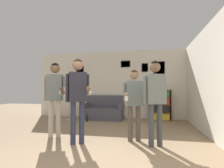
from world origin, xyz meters
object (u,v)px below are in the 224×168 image
object	(u,v)px
person_player_foreground_center	(78,90)
person_spectator_near_bookshelf	(155,93)
drinking_cup	(160,88)
floor_lamp	(70,90)
person_watcher_holding_cup	(134,97)
person_player_foreground_left	(55,91)
bottle_on_floor	(87,118)
couch	(103,111)
bookshelf	(160,105)

from	to	relation	value
person_player_foreground_center	person_spectator_near_bookshelf	xyz separation A→B (m)	(1.60, 0.18, -0.05)
person_spectator_near_bookshelf	drinking_cup	bearing A→B (deg)	84.81
floor_lamp	person_watcher_holding_cup	distance (m)	3.37
floor_lamp	person_player_foreground_left	world-z (taller)	person_player_foreground_left
bottle_on_floor	drinking_cup	xyz separation A→B (m)	(2.58, 0.83, 1.07)
floor_lamp	person_watcher_holding_cup	size ratio (longest dim) A/B	1.00
person_player_foreground_center	person_watcher_holding_cup	xyz separation A→B (m)	(1.16, 0.45, -0.16)
couch	person_spectator_near_bookshelf	xyz separation A→B (m)	(1.87, -2.93, 0.78)
couch	person_player_foreground_left	distance (m)	2.93
drinking_cup	person_player_foreground_left	bearing A→B (deg)	-131.46
couch	person_player_foreground_left	xyz separation A→B (m)	(-0.46, -2.77, 0.82)
floor_lamp	person_player_foreground_left	size ratio (longest dim) A/B	0.89
person_spectator_near_bookshelf	bottle_on_floor	bearing A→B (deg)	134.92
person_player_foreground_center	person_watcher_holding_cup	bearing A→B (deg)	21.41
person_player_foreground_left	floor_lamp	bearing A→B (deg)	107.35
bookshelf	person_spectator_near_bookshelf	world-z (taller)	person_spectator_near_bookshelf
person_watcher_holding_cup	bottle_on_floor	bearing A→B (deg)	132.37
person_player_foreground_left	person_player_foreground_center	distance (m)	0.81
couch	drinking_cup	world-z (taller)	drinking_cup
couch	floor_lamp	world-z (taller)	floor_lamp
person_player_foreground_center	drinking_cup	size ratio (longest dim) A/B	18.91
person_spectator_near_bookshelf	person_player_foreground_left	bearing A→B (deg)	175.97
person_player_foreground_center	person_watcher_holding_cup	distance (m)	1.25
drinking_cup	bookshelf	bearing A→B (deg)	179.67
couch	bottle_on_floor	size ratio (longest dim) A/B	5.46
couch	person_player_foreground_left	world-z (taller)	person_player_foreground_left
person_watcher_holding_cup	couch	bearing A→B (deg)	118.21
bookshelf	person_spectator_near_bookshelf	size ratio (longest dim) A/B	0.65
couch	bookshelf	xyz separation A→B (m)	(2.14, 0.20, 0.27)
bookshelf	person_spectator_near_bookshelf	bearing A→B (deg)	-94.88
couch	bottle_on_floor	distance (m)	0.78
bookshelf	drinking_cup	world-z (taller)	drinking_cup
person_watcher_holding_cup	floor_lamp	bearing A→B (deg)	140.37
person_player_foreground_center	person_spectator_near_bookshelf	distance (m)	1.61
bookshelf	person_player_foreground_left	xyz separation A→B (m)	(-2.60, -2.97, 0.55)
couch	bottle_on_floor	bearing A→B (deg)	-123.80
person_player_foreground_left	person_spectator_near_bookshelf	world-z (taller)	person_player_foreground_left
person_spectator_near_bookshelf	bookshelf	bearing A→B (deg)	85.12
bookshelf	person_player_foreground_left	size ratio (longest dim) A/B	0.63
bottle_on_floor	person_spectator_near_bookshelf	bearing A→B (deg)	-45.08
person_player_foreground_left	bottle_on_floor	xyz separation A→B (m)	(0.04, 2.14, -1.00)
person_watcher_holding_cup	person_spectator_near_bookshelf	bearing A→B (deg)	-31.69
drinking_cup	bottle_on_floor	bearing A→B (deg)	-162.25
drinking_cup	floor_lamp	bearing A→B (deg)	-168.03
person_player_foreground_left	couch	bearing A→B (deg)	80.55
floor_lamp	person_watcher_holding_cup	bearing A→B (deg)	-39.63
bookshelf	person_player_foreground_left	distance (m)	3.98
bottle_on_floor	person_watcher_holding_cup	bearing A→B (deg)	-47.63
floor_lamp	person_spectator_near_bookshelf	size ratio (longest dim) A/B	0.91
drinking_cup	person_spectator_near_bookshelf	bearing A→B (deg)	-95.19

